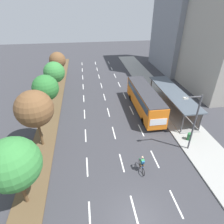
{
  "coord_description": "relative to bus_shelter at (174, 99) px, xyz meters",
  "views": [
    {
      "loc": [
        -3.04,
        -7.52,
        14.2
      ],
      "look_at": [
        0.23,
        13.91,
        1.2
      ],
      "focal_mm": 30.04,
      "sensor_mm": 36.0,
      "label": 1
    }
  ],
  "objects": [
    {
      "name": "bus_shelter",
      "position": [
        0.0,
        0.0,
        0.0
      ],
      "size": [
        2.9,
        12.39,
        2.86
      ],
      "color": "gray",
      "rests_on": "sidewalk_right"
    },
    {
      "name": "sidewalk_right",
      "position": [
        -0.28,
        4.79,
        -1.79
      ],
      "size": [
        4.5,
        52.0,
        0.15
      ],
      "primitive_type": "cube",
      "color": "#9E9E99",
      "rests_on": "ground"
    },
    {
      "name": "trash_bin",
      "position": [
        -1.08,
        -7.11,
        -1.29
      ],
      "size": [
        0.52,
        0.52,
        0.85
      ],
      "primitive_type": "cylinder",
      "color": "#286B38",
      "rests_on": "sidewalk_right"
    },
    {
      "name": "lane_divider_right",
      "position": [
        -6.03,
        3.25,
        -1.86
      ],
      "size": [
        0.14,
        47.92,
        0.01
      ],
      "color": "white",
      "rests_on": "ground"
    },
    {
      "name": "median_tree_third",
      "position": [
        -17.95,
        1.74,
        2.11
      ],
      "size": [
        3.55,
        3.55,
        5.64
      ],
      "color": "brown",
      "rests_on": "median_strip"
    },
    {
      "name": "median_tree_fourth",
      "position": [
        -17.61,
        8.82,
        1.88
      ],
      "size": [
        3.53,
        3.53,
        5.4
      ],
      "color": "brown",
      "rests_on": "median_strip"
    },
    {
      "name": "building_near_right",
      "position": [
        10.62,
        6.86,
        7.15
      ],
      "size": [
        9.56,
        14.5,
        18.03
      ],
      "primitive_type": "cube",
      "color": "#A39E93",
      "rests_on": "ground"
    },
    {
      "name": "median_tree_fifth",
      "position": [
        -17.72,
        15.9,
        1.96
      ],
      "size": [
        3.25,
        3.25,
        5.34
      ],
      "color": "brown",
      "rests_on": "median_strip"
    },
    {
      "name": "building_mid_right",
      "position": [
        8.46,
        18.78,
        9.32
      ],
      "size": [
        7.38,
        13.95,
        22.37
      ],
      "primitive_type": "cube",
      "color": "gray",
      "rests_on": "ground"
    },
    {
      "name": "median_tree_second",
      "position": [
        -17.87,
        -5.33,
        2.87
      ],
      "size": [
        3.88,
        3.88,
        6.57
      ],
      "color": "brown",
      "rests_on": "median_strip"
    },
    {
      "name": "ground_plane",
      "position": [
        -9.53,
        -15.21,
        -1.87
      ],
      "size": [
        140.0,
        140.0,
        0.0
      ],
      "primitive_type": "plane",
      "color": "#38383D"
    },
    {
      "name": "median_strip",
      "position": [
        -17.83,
        4.79,
        -1.81
      ],
      "size": [
        2.6,
        52.0,
        0.12
      ],
      "primitive_type": "cube",
      "color": "brown",
      "rests_on": "ground"
    },
    {
      "name": "bus",
      "position": [
        -4.28,
        0.44,
        0.2
      ],
      "size": [
        2.54,
        11.29,
        3.37
      ],
      "color": "orange",
      "rests_on": "ground"
    },
    {
      "name": "cyclist",
      "position": [
        -7.84,
        -10.62,
        -1.08
      ],
      "size": [
        0.46,
        1.82,
        1.71
      ],
      "color": "black",
      "rests_on": "ground"
    },
    {
      "name": "lane_divider_left",
      "position": [
        -13.03,
        3.25,
        -1.86
      ],
      "size": [
        0.14,
        47.92,
        0.01
      ],
      "color": "white",
      "rests_on": "ground"
    },
    {
      "name": "streetlight",
      "position": [
        -2.11,
        -8.49,
        2.02
      ],
      "size": [
        1.91,
        0.24,
        6.5
      ],
      "color": "#4C4C51",
      "rests_on": "sidewalk_right"
    },
    {
      "name": "median_tree_nearest",
      "position": [
        -18.0,
        -12.41,
        2.44
      ],
      "size": [
        3.92,
        3.92,
        6.16
      ],
      "color": "brown",
      "rests_on": "median_strip"
    },
    {
      "name": "lane_divider_center",
      "position": [
        -9.53,
        3.25,
        -1.86
      ],
      "size": [
        0.14,
        47.92,
        0.01
      ],
      "color": "white",
      "rests_on": "ground"
    }
  ]
}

